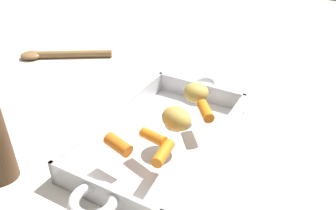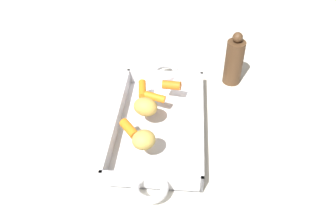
# 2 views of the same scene
# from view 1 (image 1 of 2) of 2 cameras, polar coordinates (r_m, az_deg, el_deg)

# --- Properties ---
(ground_plane) EXTENTS (2.29, 2.29, 0.00)m
(ground_plane) POSITION_cam_1_polar(r_m,az_deg,el_deg) (0.64, -1.11, -6.32)
(ground_plane) COLOR silver
(roasting_dish) EXTENTS (0.45, 0.20, 0.04)m
(roasting_dish) POSITION_cam_1_polar(r_m,az_deg,el_deg) (0.63, -1.12, -5.36)
(roasting_dish) COLOR silver
(roasting_dish) RESTS_ON ground_plane
(baby_carrot_long) EXTENTS (0.03, 0.05, 0.02)m
(baby_carrot_long) POSITION_cam_1_polar(r_m,az_deg,el_deg) (0.57, -2.40, -5.30)
(baby_carrot_long) COLOR orange
(baby_carrot_long) RESTS_ON roasting_dish
(baby_carrot_center_right) EXTENTS (0.06, 0.03, 0.02)m
(baby_carrot_center_right) POSITION_cam_1_polar(r_m,az_deg,el_deg) (0.54, -0.79, -7.93)
(baby_carrot_center_right) COLOR orange
(baby_carrot_center_right) RESTS_ON roasting_dish
(baby_carrot_southwest) EXTENTS (0.05, 0.05, 0.02)m
(baby_carrot_southwest) POSITION_cam_1_polar(r_m,az_deg,el_deg) (0.63, 6.18, -1.01)
(baby_carrot_southwest) COLOR orange
(baby_carrot_southwest) RESTS_ON roasting_dish
(baby_carrot_center_left) EXTENTS (0.03, 0.05, 0.03)m
(baby_carrot_center_left) POSITION_cam_1_polar(r_m,az_deg,el_deg) (0.55, -8.20, -6.51)
(baby_carrot_center_left) COLOR orange
(baby_carrot_center_left) RESTS_ON roasting_dish
(potato_golden_large) EXTENTS (0.06, 0.07, 0.04)m
(potato_golden_large) POSITION_cam_1_polar(r_m,az_deg,el_deg) (0.59, 1.28, -2.39)
(potato_golden_large) COLOR gold
(potato_golden_large) RESTS_ON roasting_dish
(potato_near_roast) EXTENTS (0.06, 0.06, 0.04)m
(potato_near_roast) POSITION_cam_1_polar(r_m,az_deg,el_deg) (0.67, 4.65, 2.06)
(potato_near_roast) COLOR gold
(potato_near_roast) RESTS_ON roasting_dish
(serving_spoon) EXTENTS (0.16, 0.23, 0.02)m
(serving_spoon) POSITION_cam_1_polar(r_m,az_deg,el_deg) (1.00, -17.65, 7.93)
(serving_spoon) COLOR olive
(serving_spoon) RESTS_ON ground_plane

